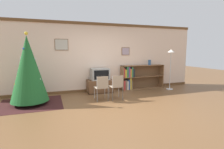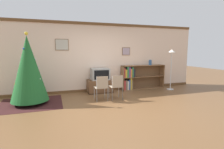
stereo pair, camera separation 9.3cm
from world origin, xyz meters
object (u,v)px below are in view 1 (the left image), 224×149
(folding_chair_right, at_px, (117,86))
(bookshelf, at_px, (135,77))
(christmas_tree, at_px, (28,69))
(vase, at_px, (150,62))
(folding_chair_left, at_px, (102,87))
(television, at_px, (100,74))
(standing_lamp, at_px, (171,59))
(tv_console, at_px, (100,86))

(folding_chair_right, distance_m, bookshelf, 1.82)
(christmas_tree, distance_m, vase, 4.71)
(christmas_tree, xyz_separation_m, folding_chair_right, (2.66, -0.40, -0.61))
(folding_chair_left, distance_m, vase, 2.85)
(television, bearing_deg, folding_chair_left, -102.52)
(folding_chair_right, bearing_deg, vase, 31.86)
(bookshelf, xyz_separation_m, standing_lamp, (1.35, -0.55, 0.78))
(folding_chair_left, height_order, standing_lamp, standing_lamp)
(tv_console, bearing_deg, television, -90.00)
(television, xyz_separation_m, standing_lamp, (2.92, -0.44, 0.56))
(christmas_tree, distance_m, tv_console, 2.65)
(folding_chair_right, relative_size, vase, 3.67)
(christmas_tree, distance_m, standing_lamp, 5.34)
(vase, bearing_deg, christmas_tree, -169.81)
(television, distance_m, folding_chair_right, 1.21)
(bookshelf, bearing_deg, vase, -2.82)
(folding_chair_left, bearing_deg, television, 77.48)
(bookshelf, bearing_deg, christmas_tree, -167.70)
(christmas_tree, xyz_separation_m, folding_chair_left, (2.15, -0.40, -0.61))
(tv_console, distance_m, standing_lamp, 3.13)
(television, height_order, bookshelf, bookshelf)
(folding_chair_left, bearing_deg, vase, 26.28)
(bookshelf, distance_m, standing_lamp, 1.66)
(standing_lamp, bearing_deg, bookshelf, 158.04)
(christmas_tree, relative_size, tv_console, 2.19)
(television, bearing_deg, folding_chair_right, -77.48)
(christmas_tree, relative_size, standing_lamp, 1.29)
(folding_chair_right, bearing_deg, television, 102.52)
(christmas_tree, xyz_separation_m, television, (2.40, 0.76, -0.36))
(tv_console, xyz_separation_m, vase, (2.23, 0.07, 0.87))
(folding_chair_left, xyz_separation_m, vase, (2.49, 1.23, 0.65))
(christmas_tree, distance_m, bookshelf, 4.11)
(tv_console, relative_size, bookshelf, 0.51)
(vase, bearing_deg, bookshelf, 177.18)
(christmas_tree, relative_size, folding_chair_left, 2.63)
(folding_chair_left, bearing_deg, folding_chair_right, 0.00)
(television, relative_size, bookshelf, 0.36)
(bookshelf, bearing_deg, television, -175.99)
(folding_chair_right, height_order, bookshelf, bookshelf)
(folding_chair_right, bearing_deg, tv_console, 102.50)
(folding_chair_left, relative_size, bookshelf, 0.43)
(christmas_tree, bearing_deg, bookshelf, 12.30)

